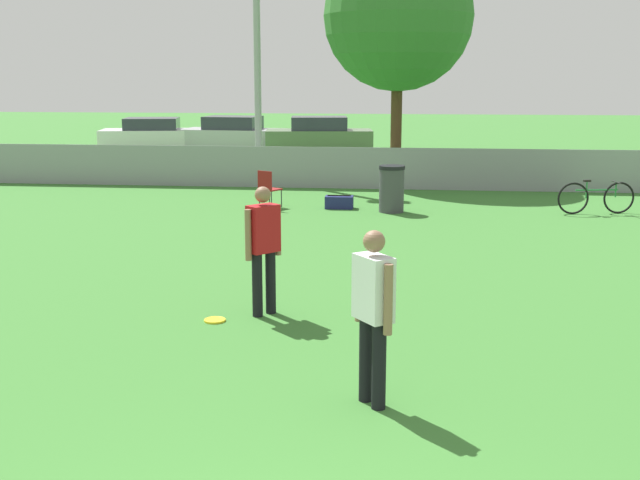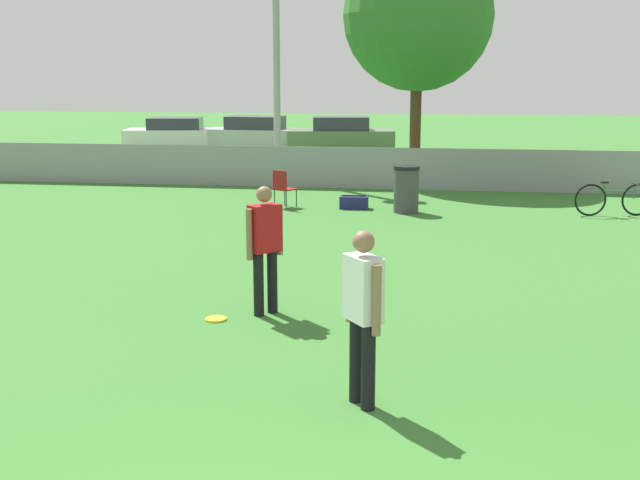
# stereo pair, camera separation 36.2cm
# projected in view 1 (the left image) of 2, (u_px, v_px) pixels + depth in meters

# --- Properties ---
(fence_backline) EXTENTS (27.07, 0.07, 1.21)m
(fence_backline) POSITION_uv_depth(u_px,v_px,m) (384.00, 168.00, 21.18)
(fence_backline) COLOR gray
(fence_backline) RESTS_ON ground_plane
(light_pole) EXTENTS (0.90, 0.36, 7.68)m
(light_pole) POSITION_uv_depth(u_px,v_px,m) (257.00, 16.00, 22.47)
(light_pole) COLOR #9E9EA3
(light_pole) RESTS_ON ground_plane
(tree_near_pole) EXTENTS (4.23, 4.23, 6.74)m
(tree_near_pole) POSITION_uv_depth(u_px,v_px,m) (398.00, 16.00, 22.51)
(tree_near_pole) COLOR #4C331E
(tree_near_pole) RESTS_ON ground_plane
(player_thrower_red) EXTENTS (0.42, 0.43, 1.63)m
(player_thrower_red) POSITION_uv_depth(u_px,v_px,m) (263.00, 242.00, 9.95)
(player_thrower_red) COLOR black
(player_thrower_red) RESTS_ON ground_plane
(player_receiver_white) EXTENTS (0.41, 0.45, 1.63)m
(player_receiver_white) POSITION_uv_depth(u_px,v_px,m) (373.00, 307.00, 7.19)
(player_receiver_white) COLOR black
(player_receiver_white) RESTS_ON ground_plane
(frisbee_disc) EXTENTS (0.27, 0.27, 0.03)m
(frisbee_disc) POSITION_uv_depth(u_px,v_px,m) (215.00, 320.00, 9.86)
(frisbee_disc) COLOR yellow
(frisbee_disc) RESTS_ON ground_plane
(folding_chair_sideline) EXTENTS (0.55, 0.55, 0.86)m
(folding_chair_sideline) POSITION_uv_depth(u_px,v_px,m) (268.00, 187.00, 18.15)
(folding_chair_sideline) COLOR #333338
(folding_chair_sideline) RESTS_ON ground_plane
(bicycle_sideline) EXTENTS (1.70, 0.50, 0.75)m
(bicycle_sideline) POSITION_uv_depth(u_px,v_px,m) (596.00, 198.00, 17.41)
(bicycle_sideline) COLOR black
(bicycle_sideline) RESTS_ON ground_plane
(trash_bin) EXTENTS (0.57, 0.57, 1.03)m
(trash_bin) POSITION_uv_depth(u_px,v_px,m) (392.00, 189.00, 17.64)
(trash_bin) COLOR #3F3F44
(trash_bin) RESTS_ON ground_plane
(gear_bag_sideline) EXTENTS (0.63, 0.35, 0.31)m
(gear_bag_sideline) POSITION_uv_depth(u_px,v_px,m) (339.00, 202.00, 18.18)
(gear_bag_sideline) COLOR navy
(gear_bag_sideline) RESTS_ON ground_plane
(parked_car_white) EXTENTS (4.28, 2.51, 1.29)m
(parked_car_white) POSITION_uv_depth(u_px,v_px,m) (152.00, 134.00, 32.16)
(parked_car_white) COLOR black
(parked_car_white) RESTS_ON ground_plane
(parked_car_silver) EXTENTS (4.20, 2.21, 1.37)m
(parked_car_silver) POSITION_uv_depth(u_px,v_px,m) (233.00, 134.00, 31.84)
(parked_car_silver) COLOR black
(parked_car_silver) RESTS_ON ground_plane
(parked_car_olive) EXTENTS (4.29, 2.30, 1.40)m
(parked_car_olive) POSITION_uv_depth(u_px,v_px,m) (319.00, 135.00, 31.15)
(parked_car_olive) COLOR black
(parked_car_olive) RESTS_ON ground_plane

